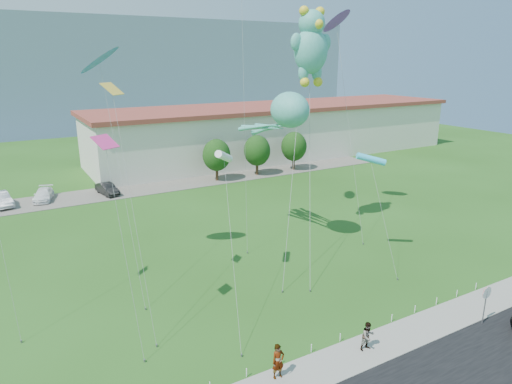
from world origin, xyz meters
TOP-DOWN VIEW (x-y plane):
  - ground at (0.00, 0.00)m, footprint 160.00×160.00m
  - sidewalk at (0.00, -2.75)m, footprint 80.00×2.50m
  - parking_strip at (0.00, 35.00)m, footprint 70.00×6.00m
  - hill_ridge at (0.00, 120.00)m, footprint 160.00×50.00m
  - warehouse at (26.00, 44.00)m, footprint 61.00×15.00m
  - stop_sign at (9.50, -4.21)m, footprint 0.80×0.07m
  - rope_fence at (0.00, -1.30)m, footprint 26.05×0.05m
  - tree_near at (10.00, 34.00)m, footprint 3.60×3.60m
  - tree_mid at (16.00, 34.00)m, footprint 3.60×3.60m
  - tree_far at (22.00, 34.00)m, footprint 3.60×3.60m
  - pedestrian_left at (-3.72, -2.20)m, footprint 0.68×0.46m
  - pedestrian_right at (1.70, -2.71)m, footprint 0.84×0.67m
  - parked_car_silver at (-14.70, 35.77)m, footprint 2.57×4.81m
  - parked_car_white at (-10.50, 35.87)m, footprint 2.84×4.66m
  - parked_car_black at (-3.80, 34.61)m, footprint 2.16×4.20m
  - octopus_kite at (5.57, 12.04)m, footprint 5.77×12.18m
  - teddy_bear_kite at (8.87, 12.96)m, footprint 7.94×10.13m
  - small_kite_yellow at (-7.99, 8.54)m, footprint 1.29×6.65m
  - small_kite_white at (-1.39, 8.23)m, footprint 3.40×9.24m
  - small_kite_cyan at (9.83, 6.30)m, footprint 0.74×5.13m
  - small_kite_pink at (-9.35, 5.28)m, footprint 1.29×3.95m
  - small_kite_blue at (-7.60, 13.69)m, footprint 1.80×7.11m
  - small_kite_purple at (13.37, 15.31)m, footprint 2.59×7.69m

SIDE VIEW (x-z plane):
  - ground at x=0.00m, z-range 0.00..0.00m
  - parking_strip at x=0.00m, z-range 0.00..0.06m
  - sidewalk at x=0.00m, z-range 0.00..0.10m
  - rope_fence at x=0.00m, z-range 0.00..0.50m
  - parked_car_white at x=-10.50m, z-range 0.06..1.32m
  - parked_car_black at x=-3.80m, z-range 0.06..1.38m
  - parked_car_silver at x=-14.70m, z-range 0.06..1.57m
  - pedestrian_right at x=1.70m, z-range 0.10..1.73m
  - pedestrian_left at x=-3.72m, z-range 0.10..1.94m
  - stop_sign at x=9.50m, z-range 0.62..3.12m
  - tree_near at x=10.00m, z-range 0.65..6.12m
  - tree_mid at x=16.00m, z-range 0.65..6.12m
  - tree_far at x=22.00m, z-range 0.65..6.12m
  - warehouse at x=26.00m, z-range 0.02..8.22m
  - small_kite_cyan at x=9.83m, z-range 3.76..12.28m
  - small_kite_white at x=-1.39m, z-range 4.25..13.79m
  - small_kite_pink at x=-9.35m, z-range 4.16..15.78m
  - octopus_kite at x=5.57m, z-range 4.42..17.30m
  - small_kite_yellow at x=-7.99m, z-range 4.89..18.92m
  - hill_ridge at x=0.00m, z-range 0.00..25.00m
  - small_kite_blue at x=-7.60m, z-range 6.92..22.79m
  - teddy_bear_kite at x=8.87m, z-range 6.70..25.95m
  - small_kite_purple at x=13.37m, z-range 8.43..27.60m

